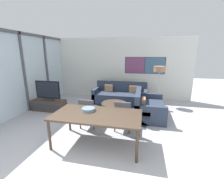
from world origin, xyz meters
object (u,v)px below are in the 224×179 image
Objects in this scene: sofa_main at (120,96)px; floor_lamp at (159,71)px; fruit_bowl at (88,109)px; television at (48,91)px; coffee_table at (114,106)px; dining_chair_centre at (123,114)px; tv_console at (49,105)px; dining_table at (97,117)px; dining_chair_left at (88,111)px; sofa_side at (147,108)px.

floor_lamp is at bearing -0.13° from sofa_main.
fruit_bowl is 3.62m from floor_lamp.
television is 0.42× the size of sofa_main.
dining_chair_centre reaches higher than coffee_table.
tv_console is at bearing -147.23° from sofa_main.
coffee_table is at bearing 113.13° from dining_chair_centre.
dining_table is at bearing -116.29° from floor_lamp.
dining_chair_left is 0.99m from dining_chair_centre.
fruit_bowl is at bearing 141.56° from sofa_side.
sofa_side is at bearing 4.66° from coffee_table.
sofa_main is 3.12m from fruit_bowl.
dining_chair_left is 0.69m from fruit_bowl.
dining_chair_centre is at bearing 56.50° from dining_table.
sofa_main is 1.92m from floor_lamp.
sofa_main is at bearing 84.63° from fruit_bowl.
fruit_bowl is at bearing -121.05° from floor_lamp.
fruit_bowl is at bearing -141.38° from dining_chair_centre.
television is (0.00, 0.00, 0.55)m from tv_console.
television is at bearing 94.50° from sofa_side.
dining_table is (-1.15, -1.93, 0.41)m from sofa_side.
tv_console is 2.14m from dining_chair_left.
dining_chair_left is (-1.65, -1.21, 0.22)m from sofa_side.
floor_lamp is at bearing 66.10° from dining_chair_centre.
dining_chair_left reaches higher than coffee_table.
sofa_main is 1.42× the size of floor_lamp.
tv_console is at bearing 154.05° from dining_chair_left.
tv_console is 3.56m from sofa_side.
sofa_side is 1.13m from coffee_table.
dining_chair_left is 3.36m from floor_lamp.
television is 3.60m from sofa_side.
tv_console is 1.43× the size of dining_chair_centre.
tv_console is 1.38× the size of coffee_table.
dining_chair_left is at bearing 112.51° from fruit_bowl.
dining_chair_left reaches higher than tv_console.
sofa_side is (1.12, -1.28, -0.00)m from sofa_main.
dining_table is 0.89m from dining_chair_left.
floor_lamp is (0.43, 1.28, 1.12)m from sofa_side.
dining_chair_left is at bearing -129.90° from floor_lamp.
floor_lamp reaches higher than tv_console.
television is 2.93m from sofa_main.
television is at bearing 162.74° from dining_chair_centre.
tv_console is 0.54× the size of sofa_main.
television is at bearing 154.03° from dining_chair_left.
dining_table is at bearing 149.05° from sofa_side.
dining_table is at bearing -123.50° from dining_chair_centre.
fruit_bowl is at bearing -35.00° from tv_console.
dining_chair_left and dining_chair_centre have the same top height.
dining_table is 6.37× the size of fruit_bowl.
floor_lamp reaches higher than sofa_main.
coffee_table is 2.83× the size of fruit_bowl.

